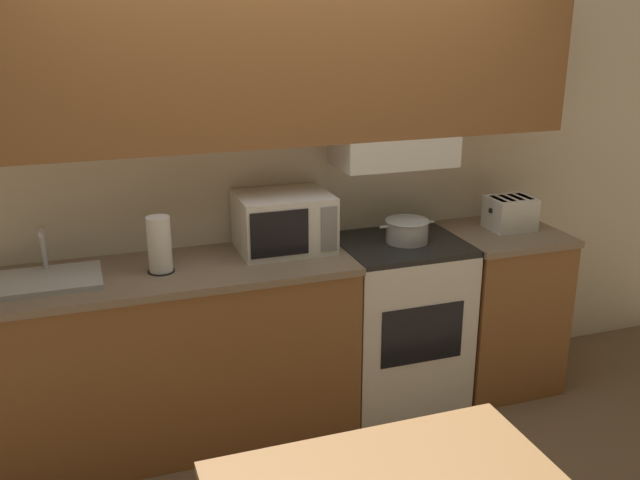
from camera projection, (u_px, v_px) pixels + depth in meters
The scene contains 10 objects.
ground_plane at pixel (281, 388), 4.16m from camera, with size 16.00×16.00×0.00m, color #7F664C.
wall_back at pixel (283, 122), 3.60m from camera, with size 5.43×0.38×2.55m.
lower_counter_main at pixel (175, 356), 3.55m from camera, with size 1.79×0.62×0.93m.
lower_counter_right_stub at pixel (498, 307), 4.12m from camera, with size 0.60×0.62×0.93m.
stove_range at pixel (398, 321), 3.93m from camera, with size 0.65×0.59×0.93m.
cooking_pot at pixel (407, 230), 3.77m from camera, with size 0.31×0.24×0.12m.
microwave at pixel (284, 222), 3.63m from camera, with size 0.47×0.38×0.29m.
toaster at pixel (510, 213), 3.98m from camera, with size 0.26×0.20×0.18m.
sink_basin at pixel (46, 279), 3.23m from camera, with size 0.49×0.34×0.23m.
paper_towel_roll at pixel (159, 245), 3.32m from camera, with size 0.13×0.13×0.27m.
Camera 1 is at (-0.99, -3.55, 2.13)m, focal length 40.00 mm.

